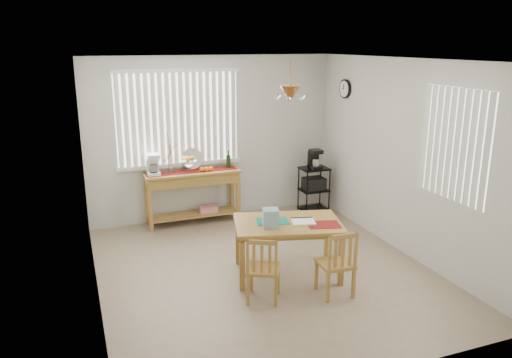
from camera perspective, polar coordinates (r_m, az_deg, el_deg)
name	(u,v)px	position (r m, az deg, el deg)	size (l,w,h in m)	color
ground	(264,271)	(6.42, 0.91, -10.44)	(4.00, 4.50, 0.01)	gray
room_shell	(264,139)	(5.90, 0.95, 4.63)	(4.20, 4.70, 2.70)	silver
sideboard	(193,184)	(7.89, -7.18, -0.62)	(1.50, 0.42, 0.84)	#AC7F3A
sideboard_items	(176,165)	(7.77, -9.11, 1.64)	(1.42, 0.35, 0.64)	maroon
wire_cart	(314,185)	(8.44, 6.63, -0.73)	(0.45, 0.36, 0.77)	black
cart_items	(314,159)	(8.33, 6.70, 2.27)	(0.18, 0.22, 0.32)	black
dining_table	(288,228)	(6.10, 3.64, -5.62)	(1.44, 1.12, 0.68)	#AC7F3A
table_items	(279,219)	(5.93, 2.64, -4.61)	(0.97, 0.69, 0.22)	#15795C
chair_left	(263,269)	(5.57, 0.82, -10.28)	(0.48, 0.48, 0.77)	#AC7F3A
chair_right	(337,264)	(5.74, 9.21, -9.55)	(0.39, 0.39, 0.79)	#AC7F3A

